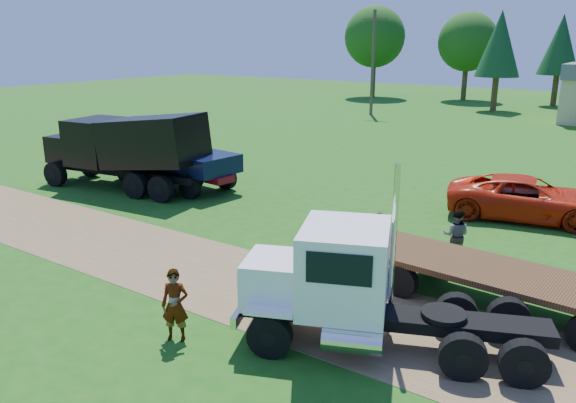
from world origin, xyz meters
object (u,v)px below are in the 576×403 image
Objects in this scene: white_semi_tractor at (347,286)px; orange_pickup at (527,198)px; black_dump_truck at (127,146)px; flatbed_trailer at (500,279)px; spectator_a at (175,305)px; navy_truck at (169,152)px.

white_semi_tractor is 11.92m from orange_pickup.
black_dump_truck is 17.21m from flatbed_trailer.
white_semi_tractor is 4.41m from flatbed_trailer.
white_semi_tractor reaches higher than spectator_a.
navy_truck is 1.22× the size of orange_pickup.
black_dump_truck is 1.19× the size of navy_truck.
black_dump_truck reaches higher than orange_pickup.
white_semi_tractor is 3.99× the size of spectator_a.
black_dump_truck is (-14.60, 6.27, 0.58)m from white_semi_tractor.
spectator_a is (-4.47, -13.91, 0.05)m from orange_pickup.
white_semi_tractor reaches higher than black_dump_truck.
flatbed_trailer is 4.30× the size of spectator_a.
orange_pickup is (1.24, 11.84, -0.58)m from white_semi_tractor.
orange_pickup is (15.00, 3.86, -0.73)m from navy_truck.
navy_truck is 14.57m from spectator_a.
flatbed_trailer is (16.97, -2.60, -1.18)m from black_dump_truck.
orange_pickup is 3.39× the size of spectator_a.
spectator_a is at bearing -130.18° from flatbed_trailer.
black_dump_truck is 14.14m from spectator_a.
navy_truck reaches higher than orange_pickup.
orange_pickup is 14.61m from spectator_a.
navy_truck is (-13.76, 7.99, 0.14)m from white_semi_tractor.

